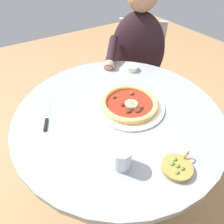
{
  "coord_description": "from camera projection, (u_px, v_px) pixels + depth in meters",
  "views": [
    {
      "loc": [
        -0.38,
        -0.55,
        1.35
      ],
      "look_at": [
        -0.03,
        0.01,
        0.74
      ],
      "focal_mm": 30.56,
      "sensor_mm": 36.0,
      "label": 1
    }
  ],
  "objects": [
    {
      "name": "ground_plane",
      "position": [
        116.0,
        185.0,
        1.41
      ],
      "size": [
        6.0,
        6.0,
        0.02
      ],
      "primitive_type": "cube",
      "color": "#9E754C"
    },
    {
      "name": "dining_table",
      "position": [
        118.0,
        129.0,
        0.99
      ],
      "size": [
        0.97,
        0.97,
        0.75
      ],
      "color": "gray",
      "rests_on": "ground"
    },
    {
      "name": "pizza_on_plate",
      "position": [
        130.0,
        104.0,
        0.91
      ],
      "size": [
        0.33,
        0.33,
        0.04
      ],
      "color": "white",
      "rests_on": "dining_table"
    },
    {
      "name": "water_glass",
      "position": [
        122.0,
        158.0,
        0.66
      ],
      "size": [
        0.07,
        0.07,
        0.09
      ],
      "color": "silver",
      "rests_on": "dining_table"
    },
    {
      "name": "steak_knife",
      "position": [
        47.0,
        120.0,
        0.85
      ],
      "size": [
        0.09,
        0.18,
        0.01
      ],
      "color": "silver",
      "rests_on": "dining_table"
    },
    {
      "name": "ramekin_capers",
      "position": [
        131.0,
        68.0,
        1.16
      ],
      "size": [
        0.08,
        0.08,
        0.03
      ],
      "color": "white",
      "rests_on": "dining_table"
    },
    {
      "name": "olive_pan",
      "position": [
        176.0,
        168.0,
        0.67
      ],
      "size": [
        0.13,
        0.11,
        0.04
      ],
      "color": "olive",
      "rests_on": "dining_table"
    },
    {
      "name": "diner_person",
      "position": [
        135.0,
        75.0,
        1.53
      ],
      "size": [
        0.58,
        0.44,
        1.19
      ],
      "color": "#282833",
      "rests_on": "ground"
    },
    {
      "name": "cafe_chair_diner",
      "position": [
        138.0,
        66.0,
        1.63
      ],
      "size": [
        0.6,
        0.6,
        0.87
      ],
      "color": "beige",
      "rests_on": "ground"
    }
  ]
}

